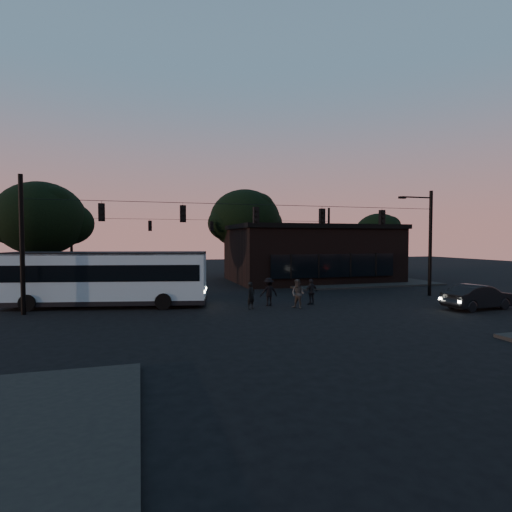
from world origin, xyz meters
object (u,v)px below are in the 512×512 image
object	(u,v)px
pedestrian_c	(311,292)
pedestrian_d	(269,292)
bus	(108,276)
building	(310,253)
pedestrian_a	(251,296)
car	(478,297)
pedestrian_b	(298,294)

from	to	relation	value
pedestrian_c	pedestrian_d	distance (m)	2.69
bus	pedestrian_c	distance (m)	12.38
building	bus	xyz separation A→B (m)	(-17.83, -10.53, -0.86)
pedestrian_c	bus	bearing A→B (deg)	-30.36
pedestrian_a	pedestrian_c	distance (m)	4.05
building	pedestrian_a	xyz separation A→B (m)	(-9.82, -13.77, -1.92)
car	pedestrian_d	world-z (taller)	pedestrian_d
pedestrian_b	pedestrian_c	size ratio (longest dim) A/B	1.07
pedestrian_c	pedestrian_b	bearing A→B (deg)	20.71
building	pedestrian_a	size ratio (longest dim) A/B	9.79
pedestrian_c	pedestrian_d	xyz separation A→B (m)	(-2.67, 0.33, 0.05)
building	car	world-z (taller)	building
car	pedestrian_c	size ratio (longest dim) A/B	2.72
car	pedestrian_a	bearing A→B (deg)	68.21
pedestrian_c	pedestrian_d	world-z (taller)	pedestrian_d
building	pedestrian_a	world-z (taller)	building
pedestrian_c	building	bearing A→B (deg)	-131.22
building	pedestrian_d	xyz separation A→B (m)	(-8.47, -12.93, -1.86)
pedestrian_b	pedestrian_c	xyz separation A→B (m)	(1.32, 1.04, -0.05)
car	building	bearing A→B (deg)	3.66
bus	pedestrian_c	world-z (taller)	bus
bus	pedestrian_d	bearing A→B (deg)	-2.25
building	pedestrian_b	size ratio (longest dim) A/B	9.02
bus	pedestrian_d	size ratio (longest dim) A/B	7.03
car	bus	bearing A→B (deg)	65.95
car	pedestrian_a	world-z (taller)	pedestrian_a
pedestrian_a	pedestrian_c	size ratio (longest dim) A/B	0.98
building	pedestrian_c	world-z (taller)	building
car	pedestrian_c	distance (m)	9.58
building	bus	bearing A→B (deg)	-149.44
bus	pedestrian_d	world-z (taller)	bus
pedestrian_b	pedestrian_d	world-z (taller)	pedestrian_b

